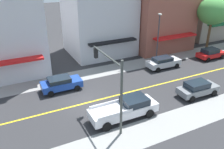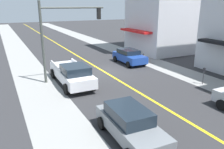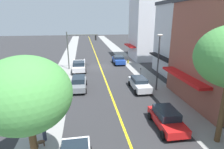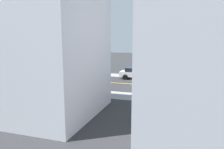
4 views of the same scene
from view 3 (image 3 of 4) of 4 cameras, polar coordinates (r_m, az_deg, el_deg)
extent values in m
plane|color=#2D2D30|center=(33.66, -3.70, 2.50)|extent=(140.00, 140.00, 0.00)
cube|color=gray|center=(34.78, 6.70, 2.90)|extent=(3.06, 126.00, 0.01)
cube|color=gray|center=(33.71, -14.43, 2.02)|extent=(3.06, 126.00, 0.01)
cube|color=yellow|center=(33.66, -3.70, 2.50)|extent=(0.20, 126.00, 0.00)
cube|color=silver|center=(41.12, 14.54, 13.78)|extent=(11.56, 7.33, 12.97)
cube|color=red|center=(39.41, 5.53, 8.93)|extent=(1.15, 5.57, 0.24)
cube|color=silver|center=(30.21, 23.68, 9.54)|extent=(8.45, 9.06, 10.42)
cube|color=#38383D|center=(30.13, 24.97, 19.85)|extent=(8.75, 9.36, 0.50)
cube|color=black|center=(28.32, 14.96, 5.26)|extent=(1.03, 6.89, 0.24)
cube|color=red|center=(19.51, 21.34, -0.60)|extent=(1.24, 7.10, 0.24)
ellipsoid|color=#4C9947|center=(9.83, -25.16, -5.60)|extent=(4.45, 4.45, 3.78)
cylinder|color=brown|center=(14.80, 31.07, -10.36)|extent=(0.38, 0.38, 4.39)
cylinder|color=yellow|center=(36.04, 5.01, 4.01)|extent=(0.24, 0.24, 0.70)
sphere|color=#232328|center=(35.95, 5.02, 4.66)|extent=(0.22, 0.22, 0.22)
cylinder|color=#232328|center=(36.08, 5.27, 4.07)|extent=(0.10, 0.10, 0.10)
cylinder|color=#232328|center=(36.00, 4.74, 4.06)|extent=(0.10, 0.10, 0.10)
cylinder|color=#4C4C51|center=(28.10, 8.88, 0.53)|extent=(0.07, 0.07, 1.07)
cube|color=#2D2D33|center=(27.92, 8.94, 1.84)|extent=(0.12, 0.18, 0.26)
cylinder|color=#474C47|center=(32.20, -13.57, 7.18)|extent=(0.20, 0.20, 6.35)
cylinder|color=#474C47|center=(31.77, -9.16, 12.12)|extent=(5.17, 0.14, 0.14)
cube|color=black|center=(31.89, -5.11, 11.38)|extent=(0.26, 0.32, 0.90)
sphere|color=red|center=(31.86, -5.13, 11.92)|extent=(0.20, 0.20, 0.20)
sphere|color=yellow|center=(31.89, -5.11, 11.38)|extent=(0.20, 0.20, 0.20)
sphere|color=green|center=(31.92, -5.10, 10.85)|extent=(0.20, 0.20, 0.20)
cylinder|color=#38383D|center=(22.37, 14.10, 3.14)|extent=(0.16, 0.16, 6.46)
ellipsoid|color=silver|center=(21.84, 14.75, 11.78)|extent=(0.70, 0.36, 0.24)
cube|color=red|center=(15.65, 16.70, -13.55)|extent=(1.81, 4.18, 0.60)
cube|color=#19232D|center=(15.53, 16.56, -11.30)|extent=(1.58, 2.26, 0.57)
cylinder|color=black|center=(15.17, 21.98, -16.52)|extent=(0.23, 0.64, 0.64)
cylinder|color=black|center=(14.43, 15.60, -17.70)|extent=(0.23, 0.64, 0.64)
cylinder|color=black|center=(17.22, 17.42, -11.80)|extent=(0.23, 0.64, 0.64)
cylinder|color=black|center=(16.57, 11.77, -12.53)|extent=(0.23, 0.64, 0.64)
cube|color=#B7BABF|center=(22.69, 8.55, -3.07)|extent=(1.78, 4.57, 0.73)
cube|color=#19232D|center=(22.71, 8.44, -1.50)|extent=(1.56, 2.47, 0.43)
cylinder|color=black|center=(21.77, 11.86, -5.16)|extent=(0.22, 0.64, 0.64)
cylinder|color=black|center=(21.24, 7.41, -5.49)|extent=(0.22, 0.64, 0.64)
cylinder|color=black|center=(24.42, 9.46, -2.56)|extent=(0.22, 0.64, 0.64)
cylinder|color=black|center=(23.95, 5.47, -2.79)|extent=(0.22, 0.64, 0.64)
cube|color=#1E429E|center=(35.43, 2.07, 4.39)|extent=(1.91, 4.29, 0.72)
cube|color=#19232D|center=(35.52, 2.01, 5.39)|extent=(1.68, 2.32, 0.46)
cylinder|color=black|center=(34.36, 4.06, 3.34)|extent=(0.22, 0.64, 0.64)
cylinder|color=black|center=(34.00, 0.93, 3.23)|extent=(0.22, 0.64, 0.64)
cylinder|color=black|center=(37.05, 3.10, 4.36)|extent=(0.22, 0.64, 0.64)
cylinder|color=black|center=(36.71, 0.19, 4.27)|extent=(0.22, 0.64, 0.64)
cube|color=slate|center=(22.94, -10.29, -3.05)|extent=(1.88, 4.45, 0.64)
cube|color=#19232D|center=(22.95, -10.34, -1.44)|extent=(1.60, 2.42, 0.57)
cylinder|color=black|center=(21.66, -8.18, -5.07)|extent=(0.24, 0.65, 0.64)
cylinder|color=black|center=(21.78, -12.71, -5.20)|extent=(0.24, 0.65, 0.64)
cylinder|color=black|center=(24.37, -8.06, -2.53)|extent=(0.24, 0.65, 0.64)
cylinder|color=black|center=(24.48, -12.08, -2.66)|extent=(0.24, 0.65, 0.64)
cube|color=silver|center=(31.39, -10.19, 2.67)|extent=(2.03, 6.16, 0.76)
cube|color=#19232D|center=(30.15, -10.30, 3.40)|extent=(1.85, 2.22, 0.59)
cube|color=silver|center=(32.45, -8.57, 4.12)|extent=(0.12, 3.20, 0.24)
cube|color=silver|center=(32.51, -11.81, 3.98)|extent=(0.12, 3.20, 0.24)
cylinder|color=black|center=(29.45, -8.30, 1.05)|extent=(0.29, 0.80, 0.80)
cylinder|color=black|center=(29.52, -12.17, 0.88)|extent=(0.29, 0.80, 0.80)
cylinder|color=black|center=(33.49, -8.38, 2.98)|extent=(0.29, 0.80, 0.80)
cylinder|color=black|center=(33.55, -11.78, 2.83)|extent=(0.29, 0.80, 0.80)
cylinder|color=black|center=(20.01, -21.66, -7.79)|extent=(0.26, 0.26, 0.82)
cylinder|color=silver|center=(19.71, -21.91, -5.70)|extent=(0.35, 0.35, 0.75)
sphere|color=tan|center=(19.54, -22.07, -4.37)|extent=(0.23, 0.23, 0.23)
cylinder|color=#33384C|center=(14.59, -20.27, -17.30)|extent=(0.26, 0.26, 0.83)
cylinder|color=#288C38|center=(14.17, -20.61, -14.62)|extent=(0.35, 0.35, 0.76)
sphere|color=beige|center=(13.93, -20.82, -12.87)|extent=(0.24, 0.24, 0.24)
ellipsoid|color=#4C3828|center=(14.11, -21.33, -19.01)|extent=(0.60, 0.32, 0.25)
sphere|color=#4C3828|center=(14.11, -22.71, -18.81)|extent=(0.20, 0.20, 0.20)
cylinder|color=#4C3828|center=(14.28, -22.08, -19.83)|extent=(0.09, 0.09, 0.23)
cylinder|color=#4C3828|center=(14.23, -20.37, -19.76)|extent=(0.09, 0.09, 0.23)
camera|label=1|loc=(42.22, -32.94, 19.76)|focal=37.33mm
camera|label=2|loc=(15.02, -31.26, 5.50)|focal=36.40mm
camera|label=4|loc=(47.14, 31.87, 11.46)|focal=33.48mm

